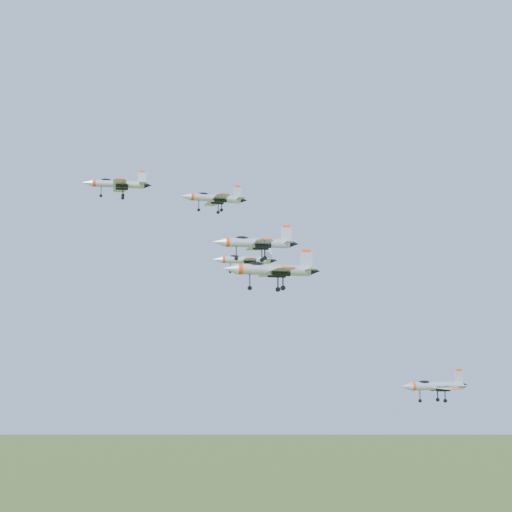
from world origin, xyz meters
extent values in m
cylinder|color=silver|center=(-15.91, 9.17, 147.55)|extent=(8.78, 2.06, 1.26)
cone|color=silver|center=(-21.11, 8.69, 147.55)|extent=(1.85, 1.41, 1.26)
cone|color=black|center=(-10.90, 9.64, 147.55)|extent=(1.45, 1.19, 1.07)
ellipsoid|color=black|center=(-18.03, 8.98, 148.02)|extent=(2.20, 1.10, 0.80)
cube|color=silver|center=(-15.46, 6.50, 147.31)|extent=(2.61, 4.44, 0.14)
cube|color=silver|center=(-15.97, 11.89, 147.31)|extent=(2.61, 4.44, 0.14)
cube|color=silver|center=(-11.96, 9.54, 148.85)|extent=(1.45, 0.25, 2.03)
cube|color=#E54410|center=(-11.96, 9.54, 149.92)|extent=(1.07, 0.23, 0.34)
cylinder|color=silver|center=(0.38, 1.25, 143.73)|extent=(8.37, 2.94, 1.20)
cone|color=silver|center=(-4.49, 0.19, 143.73)|extent=(1.88, 1.53, 1.20)
cone|color=black|center=(5.07, 2.27, 143.73)|extent=(1.48, 1.27, 1.02)
ellipsoid|color=black|center=(-1.60, 0.82, 144.18)|extent=(2.17, 1.28, 0.76)
cube|color=silver|center=(1.11, -1.23, 143.50)|extent=(2.94, 4.42, 0.13)
cube|color=silver|center=(0.01, 3.81, 143.50)|extent=(2.94, 4.42, 0.13)
cube|color=silver|center=(4.08, 2.06, 144.97)|extent=(1.38, 0.40, 1.94)
cube|color=#E54410|center=(4.08, 2.06, 145.99)|extent=(1.02, 0.34, 0.32)
cylinder|color=silver|center=(5.61, -14.24, 134.19)|extent=(9.12, 1.94, 1.31)
cone|color=silver|center=(0.19, -14.63, 134.19)|extent=(1.90, 1.43, 1.31)
cone|color=black|center=(10.83, -13.88, 134.19)|extent=(1.48, 1.21, 1.11)
ellipsoid|color=black|center=(3.40, -14.40, 134.68)|extent=(2.27, 1.09, 0.83)
cube|color=silver|center=(6.01, -17.04, 133.94)|extent=(2.62, 4.58, 0.14)
cube|color=silver|center=(5.61, -11.42, 133.94)|extent=(2.62, 4.58, 0.14)
cube|color=silver|center=(9.72, -13.95, 135.54)|extent=(1.51, 0.23, 2.11)
cube|color=#E54410|center=(9.72, -13.95, 136.65)|extent=(1.11, 0.22, 0.35)
cylinder|color=silver|center=(5.97, 7.26, 134.46)|extent=(8.25, 1.53, 1.19)
cone|color=silver|center=(1.05, 7.05, 134.46)|extent=(1.69, 1.25, 1.19)
cone|color=black|center=(10.70, 7.46, 134.46)|extent=(1.32, 1.06, 1.01)
ellipsoid|color=black|center=(3.96, 7.18, 134.90)|extent=(2.04, 0.94, 0.75)
cube|color=silver|center=(6.26, 4.72, 134.23)|extent=(2.27, 4.10, 0.13)
cube|color=silver|center=(6.04, 9.82, 134.23)|extent=(2.27, 4.10, 0.13)
cube|color=silver|center=(9.70, 7.42, 135.69)|extent=(1.37, 0.17, 1.91)
cube|color=#E54410|center=(9.70, 7.42, 136.69)|extent=(1.01, 0.17, 0.32)
cylinder|color=silver|center=(7.58, -16.65, 130.14)|extent=(10.28, 2.90, 1.47)
cone|color=silver|center=(1.54, -17.51, 130.14)|extent=(2.22, 1.74, 1.47)
cone|color=black|center=(13.40, -15.82, 130.14)|extent=(1.74, 1.46, 1.25)
ellipsoid|color=black|center=(5.12, -17.00, 130.69)|extent=(2.61, 1.40, 0.93)
cube|color=silver|center=(8.25, -19.75, 129.86)|extent=(3.28, 5.29, 0.16)
cube|color=silver|center=(7.36, -13.49, 129.86)|extent=(3.28, 5.29, 0.16)
cube|color=silver|center=(12.17, -15.99, 131.67)|extent=(1.70, 0.37, 2.37)
cube|color=#E54410|center=(12.17, -15.99, 132.91)|extent=(1.25, 0.33, 0.40)
cylinder|color=silver|center=(36.29, 0.83, 113.55)|extent=(9.28, 3.07, 1.33)
cone|color=silver|center=(30.87, -0.23, 113.55)|extent=(2.06, 1.66, 1.33)
cone|color=black|center=(41.50, 1.85, 113.55)|extent=(1.62, 1.38, 1.13)
ellipsoid|color=black|center=(34.08, 0.40, 114.05)|extent=(2.39, 1.37, 0.84)
cube|color=silver|center=(37.04, -1.94, 113.29)|extent=(3.17, 4.87, 0.14)
cube|color=silver|center=(35.94, 3.68, 113.29)|extent=(3.17, 4.87, 0.14)
cube|color=silver|center=(40.40, 1.64, 114.93)|extent=(1.53, 0.42, 2.15)
cube|color=#E54410|center=(40.40, 1.64, 116.05)|extent=(1.13, 0.36, 0.36)
camera|label=1|loc=(-4.89, -112.13, 119.48)|focal=50.00mm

